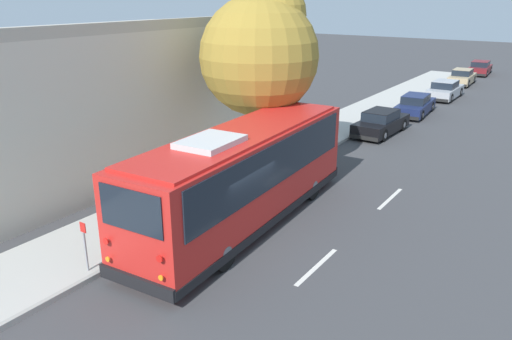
# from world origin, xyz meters

# --- Properties ---
(ground_plane) EXTENTS (160.00, 160.00, 0.00)m
(ground_plane) POSITION_xyz_m (0.00, 0.00, 0.00)
(ground_plane) COLOR #3D3D3F
(sidewalk_slab) EXTENTS (80.00, 3.11, 0.15)m
(sidewalk_slab) POSITION_xyz_m (0.00, 3.48, 0.07)
(sidewalk_slab) COLOR #B2AFA8
(sidewalk_slab) RESTS_ON ground
(curb_strip) EXTENTS (80.00, 0.14, 0.15)m
(curb_strip) POSITION_xyz_m (0.00, 1.86, 0.07)
(curb_strip) COLOR #9D9A94
(curb_strip) RESTS_ON ground
(shuttle_bus) EXTENTS (10.62, 3.28, 3.38)m
(shuttle_bus) POSITION_xyz_m (1.45, 0.51, 1.81)
(shuttle_bus) COLOR red
(shuttle_bus) RESTS_ON ground
(parked_sedan_black) EXTENTS (4.57, 1.82, 1.33)m
(parked_sedan_black) POSITION_xyz_m (14.91, 0.83, 0.62)
(parked_sedan_black) COLOR black
(parked_sedan_black) RESTS_ON ground
(parked_sedan_navy) EXTENTS (4.72, 1.91, 1.29)m
(parked_sedan_navy) POSITION_xyz_m (20.68, 0.71, 0.60)
(parked_sedan_navy) COLOR #19234C
(parked_sedan_navy) RESTS_ON ground
(parked_sedan_silver) EXTENTS (4.54, 1.82, 1.32)m
(parked_sedan_silver) POSITION_xyz_m (27.10, 0.51, 0.62)
(parked_sedan_silver) COLOR #A8AAAF
(parked_sedan_silver) RESTS_ON ground
(parked_sedan_tan) EXTENTS (4.30, 1.79, 1.33)m
(parked_sedan_tan) POSITION_xyz_m (34.10, 0.86, 0.62)
(parked_sedan_tan) COLOR tan
(parked_sedan_tan) RESTS_ON ground
(parked_sedan_maroon) EXTENTS (4.61, 1.95, 1.29)m
(parked_sedan_maroon) POSITION_xyz_m (41.11, 0.78, 0.60)
(parked_sedan_maroon) COLOR maroon
(parked_sedan_maroon) RESTS_ON ground
(street_tree) EXTENTS (4.77, 4.77, 7.91)m
(street_tree) POSITION_xyz_m (5.89, 2.81, 5.27)
(street_tree) COLOR brown
(street_tree) RESTS_ON sidewalk_slab
(sign_post_near) EXTENTS (0.06, 0.22, 1.44)m
(sign_post_near) POSITION_xyz_m (-3.69, 2.13, 0.89)
(sign_post_near) COLOR gray
(sign_post_near) RESTS_ON sidewalk_slab
(sign_post_far) EXTENTS (0.06, 0.22, 1.40)m
(sign_post_far) POSITION_xyz_m (-2.31, 2.13, 0.88)
(sign_post_far) COLOR gray
(sign_post_far) RESTS_ON sidewalk_slab
(fire_hydrant) EXTENTS (0.22, 0.22, 0.81)m
(fire_hydrant) POSITION_xyz_m (7.90, 2.35, 0.55)
(fire_hydrant) COLOR gold
(fire_hydrant) RESTS_ON sidewalk_slab
(lane_stripe_mid) EXTENTS (2.40, 0.14, 0.01)m
(lane_stripe_mid) POSITION_xyz_m (0.21, -2.86, 0.00)
(lane_stripe_mid) COLOR silver
(lane_stripe_mid) RESTS_ON ground
(lane_stripe_ahead) EXTENTS (2.40, 0.14, 0.01)m
(lane_stripe_ahead) POSITION_xyz_m (6.21, -2.86, 0.00)
(lane_stripe_ahead) COLOR silver
(lane_stripe_ahead) RESTS_ON ground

